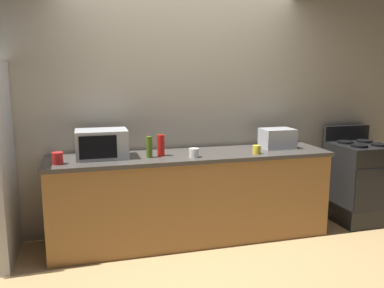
{
  "coord_description": "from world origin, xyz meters",
  "views": [
    {
      "loc": [
        -1.02,
        -3.31,
        1.69
      ],
      "look_at": [
        0.0,
        0.4,
        1.0
      ],
      "focal_mm": 36.73,
      "sensor_mm": 36.0,
      "label": 1
    }
  ],
  "objects_px": {
    "mug_yellow": "(257,150)",
    "microwave": "(102,144)",
    "bottle_hot_sauce": "(161,145)",
    "toaster_oven": "(277,138)",
    "mug_red": "(58,158)",
    "bottle_olive_oil": "(149,147)",
    "stove_range": "(359,182)",
    "mug_white": "(194,153)"
  },
  "relations": [
    {
      "from": "mug_red",
      "to": "mug_yellow",
      "type": "xyz_separation_m",
      "value": [
        1.89,
        -0.05,
        -0.01
      ]
    },
    {
      "from": "microwave",
      "to": "mug_red",
      "type": "xyz_separation_m",
      "value": [
        -0.39,
        -0.18,
        -0.08
      ]
    },
    {
      "from": "stove_range",
      "to": "mug_red",
      "type": "relative_size",
      "value": 10.01
    },
    {
      "from": "mug_red",
      "to": "mug_white",
      "type": "xyz_separation_m",
      "value": [
        1.24,
        -0.03,
        -0.01
      ]
    },
    {
      "from": "toaster_oven",
      "to": "bottle_olive_oil",
      "type": "distance_m",
      "value": 1.41
    },
    {
      "from": "microwave",
      "to": "toaster_oven",
      "type": "relative_size",
      "value": 1.41
    },
    {
      "from": "mug_yellow",
      "to": "toaster_oven",
      "type": "bearing_deg",
      "value": 34.08
    },
    {
      "from": "microwave",
      "to": "mug_red",
      "type": "bearing_deg",
      "value": -155.84
    },
    {
      "from": "stove_range",
      "to": "toaster_oven",
      "type": "relative_size",
      "value": 3.18
    },
    {
      "from": "stove_range",
      "to": "mug_yellow",
      "type": "distance_m",
      "value": 1.47
    },
    {
      "from": "toaster_oven",
      "to": "mug_yellow",
      "type": "relative_size",
      "value": 3.93
    },
    {
      "from": "mug_yellow",
      "to": "microwave",
      "type": "bearing_deg",
      "value": 171.55
    },
    {
      "from": "toaster_oven",
      "to": "mug_red",
      "type": "xyz_separation_m",
      "value": [
        -2.24,
        -0.19,
        -0.05
      ]
    },
    {
      "from": "toaster_oven",
      "to": "mug_yellow",
      "type": "xyz_separation_m",
      "value": [
        -0.35,
        -0.23,
        -0.06
      ]
    },
    {
      "from": "stove_range",
      "to": "mug_yellow",
      "type": "xyz_separation_m",
      "value": [
        -1.38,
        -0.17,
        0.48
      ]
    },
    {
      "from": "stove_range",
      "to": "bottle_hot_sauce",
      "type": "xyz_separation_m",
      "value": [
        -2.32,
        -0.01,
        0.54
      ]
    },
    {
      "from": "microwave",
      "to": "mug_white",
      "type": "height_order",
      "value": "microwave"
    },
    {
      "from": "mug_yellow",
      "to": "bottle_olive_oil",
      "type": "bearing_deg",
      "value": 173.92
    },
    {
      "from": "bottle_hot_sauce",
      "to": "mug_red",
      "type": "height_order",
      "value": "bottle_hot_sauce"
    },
    {
      "from": "stove_range",
      "to": "bottle_olive_oil",
      "type": "relative_size",
      "value": 5.31
    },
    {
      "from": "bottle_olive_oil",
      "to": "toaster_oven",
      "type": "bearing_deg",
      "value": 4.94
    },
    {
      "from": "bottle_hot_sauce",
      "to": "mug_red",
      "type": "relative_size",
      "value": 1.93
    },
    {
      "from": "mug_white",
      "to": "mug_yellow",
      "type": "height_order",
      "value": "same"
    },
    {
      "from": "stove_range",
      "to": "mug_yellow",
      "type": "relative_size",
      "value": 12.49
    },
    {
      "from": "mug_red",
      "to": "microwave",
      "type": "bearing_deg",
      "value": 24.16
    },
    {
      "from": "toaster_oven",
      "to": "bottle_olive_oil",
      "type": "bearing_deg",
      "value": -175.06
    },
    {
      "from": "mug_red",
      "to": "bottle_olive_oil",
      "type": "bearing_deg",
      "value": 4.58
    },
    {
      "from": "bottle_hot_sauce",
      "to": "mug_yellow",
      "type": "distance_m",
      "value": 0.96
    },
    {
      "from": "stove_range",
      "to": "microwave",
      "type": "relative_size",
      "value": 2.25
    },
    {
      "from": "microwave",
      "to": "toaster_oven",
      "type": "xyz_separation_m",
      "value": [
        1.85,
        0.01,
        -0.03
      ]
    },
    {
      "from": "bottle_hot_sauce",
      "to": "mug_yellow",
      "type": "height_order",
      "value": "bottle_hot_sauce"
    },
    {
      "from": "stove_range",
      "to": "toaster_oven",
      "type": "xyz_separation_m",
      "value": [
        -1.03,
        0.06,
        0.54
      ]
    },
    {
      "from": "bottle_hot_sauce",
      "to": "mug_yellow",
      "type": "relative_size",
      "value": 2.41
    },
    {
      "from": "toaster_oven",
      "to": "mug_red",
      "type": "height_order",
      "value": "toaster_oven"
    },
    {
      "from": "mug_white",
      "to": "microwave",
      "type": "bearing_deg",
      "value": 166.3
    },
    {
      "from": "mug_white",
      "to": "mug_yellow",
      "type": "xyz_separation_m",
      "value": [
        0.65,
        -0.01,
        -0.0
      ]
    },
    {
      "from": "bottle_olive_oil",
      "to": "mug_white",
      "type": "xyz_separation_m",
      "value": [
        0.41,
        -0.1,
        -0.06
      ]
    },
    {
      "from": "toaster_oven",
      "to": "mug_red",
      "type": "distance_m",
      "value": 2.25
    },
    {
      "from": "microwave",
      "to": "mug_red",
      "type": "relative_size",
      "value": 4.45
    },
    {
      "from": "bottle_olive_oil",
      "to": "mug_red",
      "type": "bearing_deg",
      "value": -175.42
    },
    {
      "from": "microwave",
      "to": "bottle_hot_sauce",
      "type": "height_order",
      "value": "microwave"
    },
    {
      "from": "bottle_hot_sauce",
      "to": "mug_white",
      "type": "distance_m",
      "value": 0.33
    }
  ]
}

